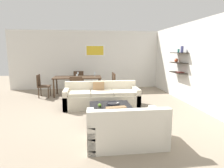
# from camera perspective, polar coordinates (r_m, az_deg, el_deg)

# --- Properties ---
(ground_plane) EXTENTS (18.00, 18.00, 0.00)m
(ground_plane) POSITION_cam_1_polar(r_m,az_deg,el_deg) (5.91, -3.55, -7.60)
(ground_plane) COLOR gray
(back_wall_unit) EXTENTS (8.40, 0.09, 2.70)m
(back_wall_unit) POSITION_cam_1_polar(r_m,az_deg,el_deg) (9.19, -3.18, 7.19)
(back_wall_unit) COLOR silver
(back_wall_unit) RESTS_ON ground
(right_wall_shelf_unit) EXTENTS (0.34, 8.20, 2.70)m
(right_wall_shelf_unit) POSITION_cam_1_polar(r_m,az_deg,el_deg) (7.10, 21.32, 5.78)
(right_wall_shelf_unit) COLOR silver
(right_wall_shelf_unit) RESTS_ON ground
(sofa_beige) EXTENTS (2.34, 0.90, 0.78)m
(sofa_beige) POSITION_cam_1_polar(r_m,az_deg,el_deg) (6.15, -3.11, -4.06)
(sofa_beige) COLOR beige
(sofa_beige) RESTS_ON ground
(loveseat_white) EXTENTS (1.46, 0.90, 0.78)m
(loveseat_white) POSITION_cam_1_polar(r_m,az_deg,el_deg) (3.76, 4.00, -13.16)
(loveseat_white) COLOR silver
(loveseat_white) RESTS_ON ground
(coffee_table) EXTENTS (1.05, 1.07, 0.38)m
(coffee_table) POSITION_cam_1_polar(r_m,az_deg,el_deg) (4.97, -0.40, -8.66)
(coffee_table) COLOR black
(coffee_table) RESTS_ON ground
(decorative_bowl) EXTENTS (0.33, 0.33, 0.09)m
(decorative_bowl) POSITION_cam_1_polar(r_m,az_deg,el_deg) (4.89, 0.31, -6.03)
(decorative_bowl) COLOR black
(decorative_bowl) RESTS_ON coffee_table
(candle_jar) EXTENTS (0.07, 0.07, 0.08)m
(candle_jar) POSITION_cam_1_polar(r_m,az_deg,el_deg) (4.94, 1.81, -5.97)
(candle_jar) COLOR silver
(candle_jar) RESTS_ON coffee_table
(apple_on_coffee_table) EXTENTS (0.09, 0.09, 0.09)m
(apple_on_coffee_table) POSITION_cam_1_polar(r_m,az_deg,el_deg) (4.82, -3.66, -6.33)
(apple_on_coffee_table) COLOR #669E2D
(apple_on_coffee_table) RESTS_ON coffee_table
(dining_table) EXTENTS (1.87, 0.84, 0.75)m
(dining_table) POSITION_cam_1_polar(r_m,az_deg,el_deg) (7.79, -10.22, 1.60)
(dining_table) COLOR #422D1E
(dining_table) RESTS_ON ground
(dining_chair_right_far) EXTENTS (0.44, 0.44, 0.88)m
(dining_chair_right_far) POSITION_cam_1_polar(r_m,az_deg,el_deg) (8.04, -0.51, 0.76)
(dining_chair_right_far) COLOR #422D1E
(dining_chair_right_far) RESTS_ON ground
(dining_chair_right_near) EXTENTS (0.44, 0.44, 0.88)m
(dining_chair_right_near) POSITION_cam_1_polar(r_m,az_deg,el_deg) (7.67, -0.18, 0.32)
(dining_chair_right_near) COLOR #422D1E
(dining_chair_right_near) RESTS_ON ground
(dining_chair_head) EXTENTS (0.44, 0.44, 0.88)m
(dining_chair_head) POSITION_cam_1_polar(r_m,az_deg,el_deg) (8.63, -9.90, 1.23)
(dining_chair_head) COLOR #422D1E
(dining_chair_head) RESTS_ON ground
(dining_chair_foot) EXTENTS (0.44, 0.44, 0.88)m
(dining_chair_foot) POSITION_cam_1_polar(r_m,az_deg,el_deg) (7.00, -10.53, -0.75)
(dining_chair_foot) COLOR #422D1E
(dining_chair_foot) RESTS_ON ground
(dining_chair_left_near) EXTENTS (0.44, 0.44, 0.88)m
(dining_chair_left_near) POSITION_cam_1_polar(r_m,az_deg,el_deg) (7.82, -20.14, -0.10)
(dining_chair_left_near) COLOR #422D1E
(dining_chair_left_near) RESTS_ON ground
(wine_glass_foot) EXTENTS (0.06, 0.06, 0.15)m
(wine_glass_foot) POSITION_cam_1_polar(r_m,az_deg,el_deg) (7.40, -10.41, 2.56)
(wine_glass_foot) COLOR silver
(wine_glass_foot) RESTS_ON dining_table
(wine_glass_head) EXTENTS (0.07, 0.07, 0.16)m
(wine_glass_head) POSITION_cam_1_polar(r_m,az_deg,el_deg) (8.12, -10.13, 3.20)
(wine_glass_head) COLOR silver
(wine_glass_head) RESTS_ON dining_table
(wine_glass_right_far) EXTENTS (0.06, 0.06, 0.16)m
(wine_glass_right_far) POSITION_cam_1_polar(r_m,az_deg,el_deg) (7.86, -5.17, 3.12)
(wine_glass_right_far) COLOR silver
(wine_glass_right_far) RESTS_ON dining_table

